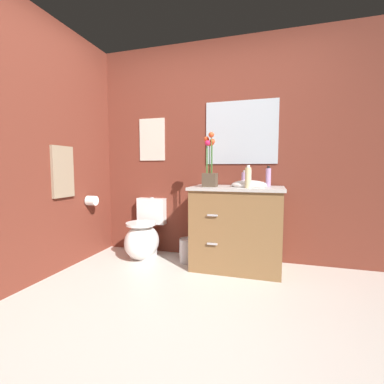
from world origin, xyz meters
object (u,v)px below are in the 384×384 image
at_px(flower_vase, 210,169).
at_px(hand_wash_bottle, 248,177).
at_px(wall_poster, 152,140).
at_px(wall_mirror, 241,133).
at_px(hanging_towel, 63,172).
at_px(toilet, 144,237).
at_px(soap_bottle, 268,177).
at_px(lotion_bottle, 245,179).
at_px(toilet_paper_roll, 92,201).
at_px(vanity_cabinet, 237,227).
at_px(trash_bin, 187,250).

relative_size(flower_vase, hand_wash_bottle, 2.50).
bearing_deg(wall_poster, wall_mirror, 0.00).
bearing_deg(flower_vase, wall_mirror, 54.24).
bearing_deg(hand_wash_bottle, wall_mirror, 105.68).
bearing_deg(flower_vase, hanging_towel, -162.21).
distance_m(toilet, soap_bottle, 1.57).
height_order(soap_bottle, hand_wash_bottle, hand_wash_bottle).
relative_size(lotion_bottle, toilet_paper_roll, 1.55).
bearing_deg(flower_vase, wall_poster, 155.34).
height_order(vanity_cabinet, trash_bin, vanity_cabinet).
height_order(flower_vase, soap_bottle, flower_vase).
relative_size(vanity_cabinet, toilet_paper_roll, 9.47).
bearing_deg(soap_bottle, toilet_paper_roll, -171.07).
height_order(wall_poster, toilet_paper_roll, wall_poster).
height_order(toilet, trash_bin, toilet).
bearing_deg(toilet, soap_bottle, 4.49).
bearing_deg(hanging_towel, flower_vase, 17.79).
bearing_deg(soap_bottle, wall_poster, 173.53).
bearing_deg(hand_wash_bottle, vanity_cabinet, 131.48).
height_order(vanity_cabinet, soap_bottle, soap_bottle).
bearing_deg(vanity_cabinet, toilet, 178.61).
xyz_separation_m(toilet, wall_poster, (-0.00, 0.27, 1.16)).
bearing_deg(vanity_cabinet, hand_wash_bottle, -48.52).
distance_m(soap_bottle, lotion_bottle, 0.24).
height_order(lotion_bottle, trash_bin, lotion_bottle).
bearing_deg(flower_vase, toilet, 172.48).
distance_m(wall_poster, hanging_towel, 1.10).
relative_size(trash_bin, hanging_towel, 0.52).
height_order(vanity_cabinet, hand_wash_bottle, hand_wash_bottle).
xyz_separation_m(wall_poster, wall_mirror, (1.09, 0.00, 0.05)).
bearing_deg(trash_bin, soap_bottle, 8.35).
bearing_deg(hanging_towel, vanity_cabinet, 17.60).
relative_size(toilet, vanity_cabinet, 0.66).
relative_size(toilet, hand_wash_bottle, 3.12).
bearing_deg(wall_poster, vanity_cabinet, -15.08).
xyz_separation_m(flower_vase, wall_poster, (-0.82, 0.38, 0.36)).
height_order(toilet, wall_poster, wall_poster).
height_order(soap_bottle, wall_mirror, wall_mirror).
height_order(toilet, soap_bottle, soap_bottle).
distance_m(toilet, trash_bin, 0.56).
distance_m(toilet, wall_poster, 1.19).
xyz_separation_m(lotion_bottle, hand_wash_bottle, (0.05, -0.22, 0.03)).
height_order(flower_vase, hanging_towel, flower_vase).
height_order(lotion_bottle, hanging_towel, hanging_towel).
bearing_deg(toilet_paper_roll, soap_bottle, 8.93).
bearing_deg(vanity_cabinet, wall_mirror, 90.53).
bearing_deg(toilet_paper_roll, lotion_bottle, 8.43).
distance_m(vanity_cabinet, flower_vase, 0.67).
height_order(wall_poster, wall_mirror, wall_mirror).
relative_size(flower_vase, lotion_bottle, 3.24).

